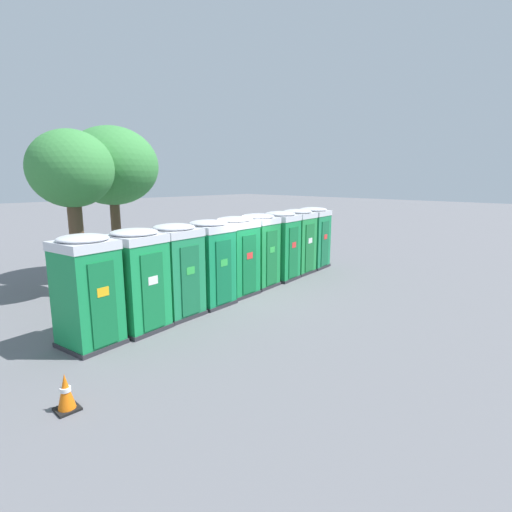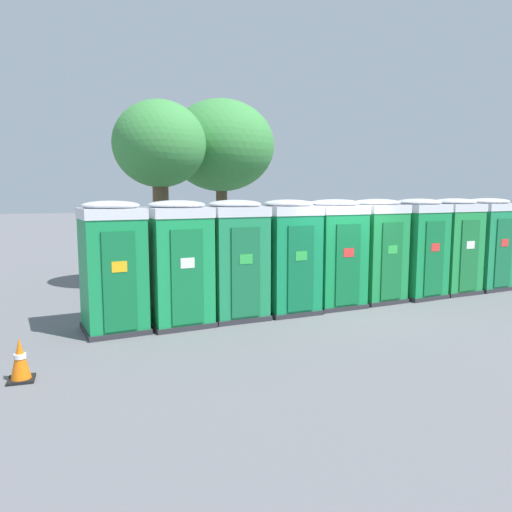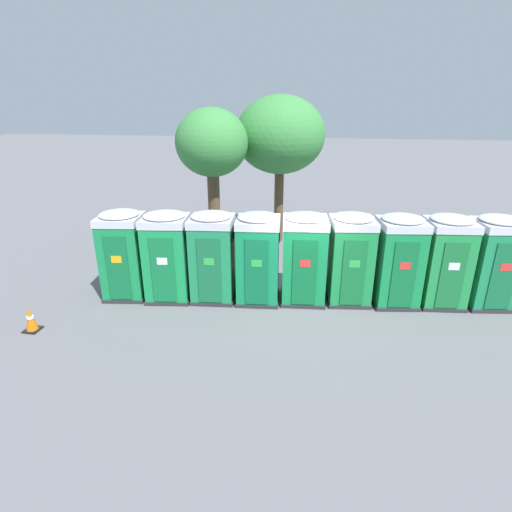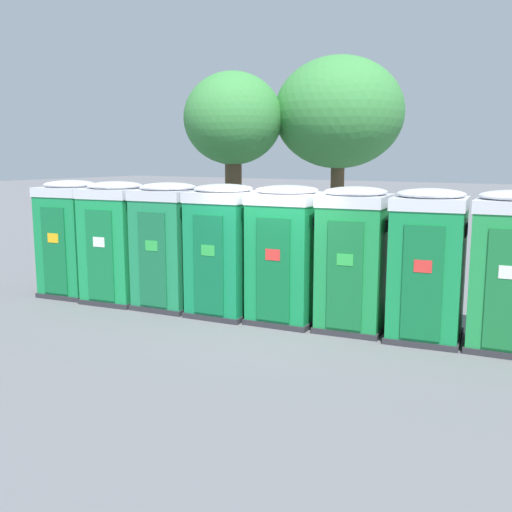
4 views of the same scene
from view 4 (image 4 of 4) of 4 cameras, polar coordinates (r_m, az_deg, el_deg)
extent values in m
plane|color=slate|center=(11.30, 2.76, -6.23)|extent=(120.00, 120.00, 0.00)
cube|color=#2D2D33|center=(14.01, -16.85, -3.32)|extent=(1.33, 1.36, 0.10)
cube|color=#178C49|center=(13.81, -17.07, 1.14)|extent=(1.27, 1.29, 2.10)
cube|color=#126D39|center=(13.39, -18.67, 0.47)|extent=(0.61, 0.12, 1.85)
cube|color=yellow|center=(13.34, -18.78, 1.63)|extent=(0.28, 0.05, 0.20)
cube|color=black|center=(13.37, -15.37, 4.13)|extent=(0.08, 0.36, 0.20)
cube|color=silver|center=(13.70, -17.31, 5.90)|extent=(1.31, 1.33, 0.20)
ellipsoid|color=silver|center=(13.69, -17.34, 6.53)|extent=(1.24, 1.27, 0.18)
cube|color=#2D2D33|center=(13.16, -12.89, -3.96)|extent=(1.39, 1.36, 0.10)
cube|color=#19944D|center=(12.95, -13.07, 0.77)|extent=(1.32, 1.30, 2.10)
cube|color=#14743C|center=(12.50, -14.65, 0.05)|extent=(0.64, 0.12, 1.85)
cube|color=white|center=(12.45, -14.75, 1.29)|extent=(0.28, 0.05, 0.20)
cube|color=black|center=(12.51, -10.99, 3.94)|extent=(0.08, 0.36, 0.20)
cube|color=silver|center=(12.83, -13.26, 5.86)|extent=(1.36, 1.34, 0.20)
ellipsoid|color=silver|center=(12.82, -13.29, 6.53)|extent=(1.30, 1.27, 0.18)
cube|color=#2D2D33|center=(12.46, -8.14, -4.58)|extent=(1.32, 1.32, 0.10)
cube|color=#1E8851|center=(12.24, -8.26, 0.42)|extent=(1.26, 1.26, 2.10)
cube|color=#176A3F|center=(11.78, -9.85, -0.35)|extent=(0.63, 0.10, 1.85)
cube|color=green|center=(11.72, -9.94, 0.97)|extent=(0.28, 0.04, 0.20)
cube|color=black|center=(11.82, -5.99, 3.75)|extent=(0.06, 0.36, 0.20)
cube|color=silver|center=(12.11, -8.39, 5.80)|extent=(1.30, 1.29, 0.20)
ellipsoid|color=silver|center=(12.10, -8.41, 6.51)|extent=(1.24, 1.23, 0.18)
cube|color=#2D2D33|center=(11.79, -3.03, -5.30)|extent=(1.31, 1.32, 0.10)
cube|color=#14884E|center=(11.56, -3.08, -0.03)|extent=(1.24, 1.25, 2.10)
cube|color=#0F6A3D|center=(11.07, -4.55, -0.87)|extent=(0.62, 0.10, 1.85)
cube|color=green|center=(11.01, -4.61, 0.53)|extent=(0.28, 0.04, 0.20)
cube|color=black|center=(11.19, -0.52, 3.47)|extent=(0.06, 0.36, 0.20)
cube|color=silver|center=(11.42, -3.13, 5.67)|extent=(1.28, 1.29, 0.20)
ellipsoid|color=silver|center=(11.41, -3.14, 6.42)|extent=(1.22, 1.23, 0.18)
cube|color=#2D2D33|center=(11.32, 2.84, -5.94)|extent=(1.34, 1.32, 0.10)
cube|color=#158C48|center=(11.08, 2.89, -0.44)|extent=(1.28, 1.25, 2.10)
cube|color=#106D38|center=(10.56, 1.63, -1.34)|extent=(0.64, 0.10, 1.85)
cube|color=red|center=(10.50, 1.60, 0.12)|extent=(0.28, 0.04, 0.20)
cube|color=black|center=(10.75, 5.84, 3.17)|extent=(0.06, 0.36, 0.20)
cube|color=silver|center=(10.94, 2.94, 5.50)|extent=(1.31, 1.29, 0.20)
ellipsoid|color=silver|center=(10.93, 2.95, 6.29)|extent=(1.25, 1.23, 0.18)
cube|color=#2D2D33|center=(10.96, 9.14, -6.57)|extent=(1.32, 1.35, 0.10)
cube|color=#1C8C43|center=(10.71, 9.30, -0.90)|extent=(1.26, 1.28, 2.10)
cube|color=#166D34|center=(10.17, 8.44, -1.88)|extent=(0.61, 0.12, 1.85)
cube|color=green|center=(10.10, 8.45, -0.36)|extent=(0.28, 0.05, 0.20)
cube|color=black|center=(10.47, 12.41, 2.83)|extent=(0.07, 0.36, 0.20)
cube|color=silver|center=(10.56, 9.47, 5.24)|extent=(1.30, 1.32, 0.20)
ellipsoid|color=silver|center=(10.55, 9.49, 6.05)|extent=(1.23, 1.26, 0.18)
cube|color=#2D2D33|center=(10.64, 15.71, -7.31)|extent=(1.37, 1.37, 0.10)
cube|color=#178A46|center=(10.38, 15.98, -1.48)|extent=(1.31, 1.31, 2.10)
cube|color=#126B36|center=(9.83, 15.54, -2.52)|extent=(0.62, 0.13, 1.85)
cube|color=red|center=(9.76, 15.60, -0.96)|extent=(0.28, 0.05, 0.20)
cube|color=black|center=(10.22, 19.40, 2.35)|extent=(0.08, 0.36, 0.20)
cube|color=silver|center=(10.23, 16.28, 4.85)|extent=(1.34, 1.35, 0.20)
ellipsoid|color=silver|center=(10.22, 16.32, 5.69)|extent=(1.28, 1.28, 0.18)
cube|color=#2D2D33|center=(10.56, 22.63, -7.83)|extent=(1.31, 1.32, 0.10)
cube|color=#219044|center=(10.30, 23.02, -1.97)|extent=(1.24, 1.26, 2.10)
cube|color=#197035|center=(9.74, 22.83, -3.04)|extent=(0.62, 0.10, 1.85)
cube|color=white|center=(9.67, 22.93, -1.46)|extent=(0.28, 0.04, 0.20)
cylinder|color=brown|center=(15.83, -2.15, 4.51)|extent=(0.44, 0.44, 3.36)
ellipsoid|color=#3D8C42|center=(15.80, -2.21, 12.97)|extent=(2.54, 2.54, 2.36)
cylinder|color=brown|center=(16.26, 7.70, 4.60)|extent=(0.36, 0.36, 3.38)
ellipsoid|color=#3D8C42|center=(16.24, 7.90, 13.38)|extent=(3.39, 3.39, 2.90)
camera|label=1|loc=(13.91, -57.46, 7.91)|focal=28.00mm
camera|label=2|loc=(10.81, -63.15, 2.31)|focal=35.00mm
camera|label=3|loc=(5.34, -72.42, 27.43)|focal=28.00mm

